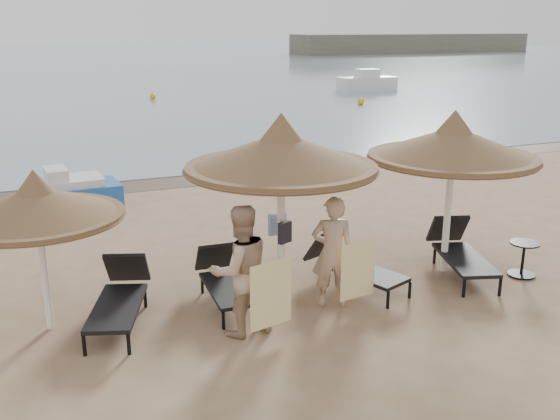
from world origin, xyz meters
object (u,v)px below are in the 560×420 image
Objects in this scene: palapa_left at (36,204)px; side_table at (523,260)px; palapa_center at (281,153)px; person_left at (240,260)px; palapa_right at (453,144)px; lounger_far_left at (120,295)px; lounger_near_left at (224,279)px; person_right at (333,243)px; pedal_boat at (73,192)px; lounger_near_right at (351,263)px; lounger_far_right at (460,250)px.

side_table is at bearing -7.51° from palapa_left.
palapa_center is at bearing 169.48° from side_table.
palapa_center is 1.36× the size of person_left.
palapa_right is (7.11, -0.33, 0.44)m from palapa_left.
person_left is (-1.06, -0.99, -1.36)m from palapa_center.
lounger_far_left is at bearing 172.29° from side_table.
lounger_far_left is 1.74m from lounger_near_left.
palapa_center is at bearing -24.90° from person_right.
person_left is at bearing -92.26° from lounger_near_left.
palapa_right is at bearing -54.91° from pedal_boat.
palapa_right is at bearing -22.86° from lounger_near_right.
person_right is at bearing -26.45° from lounger_near_left.
lounger_far_left reaches higher than side_table.
lounger_far_right is (4.53, -0.45, 0.04)m from lounger_near_left.
palapa_center is 1.47× the size of lounger_far_left.
side_table is (7.24, -0.98, -0.11)m from lounger_far_left.
lounger_near_right is 0.90× the size of pedal_boat.
palapa_left is at bearing -29.74° from person_left.
lounger_near_right is at bearing -2.79° from palapa_left.
palapa_right reaches higher than palapa_left.
palapa_left is at bearing 172.49° from side_table.
lounger_far_left is 1.04× the size of lounger_near_right.
palapa_right reaches higher than lounger_far_left.
palapa_left reaches higher than lounger_far_right.
person_right is at bearing -11.69° from palapa_left.
lounger_near_right is at bearing -168.50° from lounger_far_right.
side_table is (8.32, -1.10, -1.71)m from palapa_left.
palapa_right reaches higher than person_right.
lounger_far_left is at bearing -165.83° from lounger_far_right.
pedal_boat is (0.91, 6.96, -1.63)m from palapa_left.
lounger_near_left is 7.25m from pedal_boat.
person_right is (-0.72, -0.66, 0.70)m from lounger_near_right.
palapa_right reaches higher than lounger_near_right.
lounger_near_right is (1.36, 0.00, -2.13)m from palapa_center.
palapa_right reaches higher than lounger_near_left.
person_right is (1.70, 0.33, -0.07)m from person_left.
person_right reaches higher than side_table.
side_table is (0.98, -0.61, -0.12)m from lounger_far_right.
palapa_center is 4.15m from lounger_far_right.
palapa_center is at bearing -73.63° from pedal_boat.
lounger_near_left is at bearing 167.11° from palapa_center.
side_table is 10.94m from pedal_boat.
lounger_far_right is at bearing -54.47° from pedal_boat.
lounger_far_right is at bearing -3.70° from palapa_center.
pedal_boat reaches higher than lounger_far_left.
pedal_boat is at bearing 148.35° from lounger_far_right.
lounger_near_right is 3.21× the size of side_table.
person_right is (0.64, -0.66, -1.43)m from palapa_center.
lounger_far_right is 9.83m from pedal_boat.
palapa_left is at bearing 9.32° from person_right.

